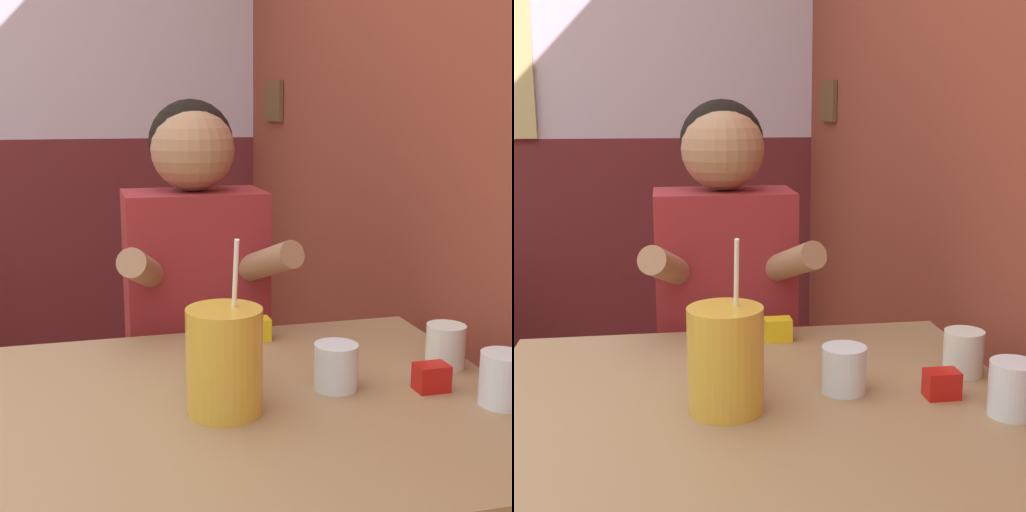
# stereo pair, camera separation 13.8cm
# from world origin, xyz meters

# --- Properties ---
(brick_wall_right) EXTENTS (0.08, 4.37, 2.70)m
(brick_wall_right) POSITION_xyz_m (1.37, 1.19, 1.35)
(brick_wall_right) COLOR brown
(brick_wall_right) RESTS_ON ground_plane
(main_table) EXTENTS (0.96, 0.83, 0.73)m
(main_table) POSITION_xyz_m (0.80, 0.25, 0.66)
(main_table) COLOR #93704C
(main_table) RESTS_ON ground_plane
(person_seated) EXTENTS (0.42, 0.41, 1.26)m
(person_seated) POSITION_xyz_m (0.80, 0.81, 0.66)
(person_seated) COLOR maroon
(person_seated) RESTS_ON ground_plane
(cocktail_pitcher) EXTENTS (0.13, 0.13, 0.30)m
(cocktail_pitcher) POSITION_xyz_m (0.75, 0.22, 0.82)
(cocktail_pitcher) COLOR gold
(cocktail_pitcher) RESTS_ON main_table
(glass_near_pitcher) EXTENTS (0.08, 0.08, 0.09)m
(glass_near_pitcher) POSITION_xyz_m (1.22, 0.13, 0.78)
(glass_near_pitcher) COLOR silver
(glass_near_pitcher) RESTS_ON main_table
(glass_center) EXTENTS (0.08, 0.08, 0.09)m
(glass_center) POSITION_xyz_m (1.22, 0.32, 0.77)
(glass_center) COLOR silver
(glass_center) RESTS_ON main_table
(glass_far_side) EXTENTS (0.08, 0.08, 0.10)m
(glass_far_side) POSITION_xyz_m (0.75, 0.36, 0.78)
(glass_far_side) COLOR silver
(glass_far_side) RESTS_ON main_table
(glass_by_brick) EXTENTS (0.08, 0.08, 0.09)m
(glass_by_brick) POSITION_xyz_m (0.97, 0.27, 0.77)
(glass_by_brick) COLOR silver
(glass_by_brick) RESTS_ON main_table
(condiment_ketchup) EXTENTS (0.06, 0.04, 0.05)m
(condiment_ketchup) POSITION_xyz_m (1.14, 0.22, 0.75)
(condiment_ketchup) COLOR #B7140F
(condiment_ketchup) RESTS_ON main_table
(condiment_mustard) EXTENTS (0.06, 0.04, 0.05)m
(condiment_mustard) POSITION_xyz_m (0.90, 0.57, 0.75)
(condiment_mustard) COLOR yellow
(condiment_mustard) RESTS_ON main_table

